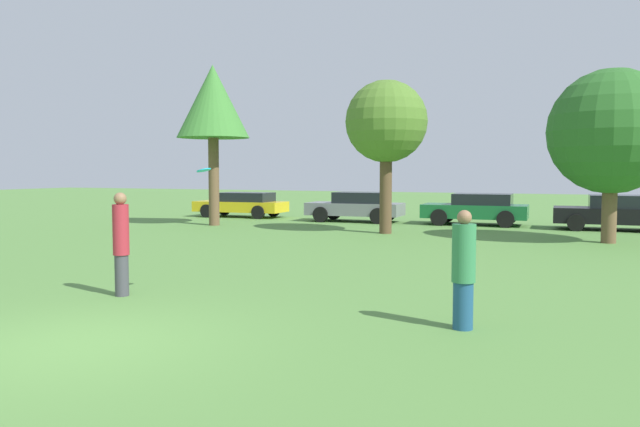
{
  "coord_description": "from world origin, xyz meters",
  "views": [
    {
      "loc": [
        6.16,
        -6.19,
        2.28
      ],
      "look_at": [
        1.45,
        4.8,
        1.47
      ],
      "focal_mm": 35.25,
      "sensor_mm": 36.0,
      "label": 1
    }
  ],
  "objects_px": {
    "parked_car_grey": "(357,206)",
    "parked_car_black": "(615,212)",
    "person_thrower": "(121,243)",
    "parked_car_green": "(477,208)",
    "tree_2": "(612,132)",
    "parked_car_yellow": "(242,204)",
    "frisbee": "(204,170)",
    "tree_1": "(386,123)",
    "tree_0": "(213,103)",
    "person_catcher": "(464,270)"
  },
  "relations": [
    {
      "from": "parked_car_grey",
      "to": "parked_car_black",
      "type": "relative_size",
      "value": 0.99
    },
    {
      "from": "person_thrower",
      "to": "parked_car_green",
      "type": "relative_size",
      "value": 0.43
    },
    {
      "from": "person_thrower",
      "to": "tree_2",
      "type": "xyz_separation_m",
      "value": [
        8.41,
        12.8,
        2.52
      ]
    },
    {
      "from": "parked_car_grey",
      "to": "tree_2",
      "type": "bearing_deg",
      "value": 152.85
    },
    {
      "from": "parked_car_yellow",
      "to": "frisbee",
      "type": "bearing_deg",
      "value": 116.17
    },
    {
      "from": "person_thrower",
      "to": "tree_1",
      "type": "distance_m",
      "value": 13.33
    },
    {
      "from": "parked_car_yellow",
      "to": "tree_0",
      "type": "bearing_deg",
      "value": 103.82
    },
    {
      "from": "frisbee",
      "to": "parked_car_grey",
      "type": "relative_size",
      "value": 0.06
    },
    {
      "from": "person_thrower",
      "to": "parked_car_green",
      "type": "distance_m",
      "value": 18.27
    },
    {
      "from": "tree_1",
      "to": "parked_car_black",
      "type": "relative_size",
      "value": 1.27
    },
    {
      "from": "person_catcher",
      "to": "parked_car_yellow",
      "type": "height_order",
      "value": "person_catcher"
    },
    {
      "from": "parked_car_green",
      "to": "tree_0",
      "type": "bearing_deg",
      "value": 21.87
    },
    {
      "from": "parked_car_black",
      "to": "tree_2",
      "type": "bearing_deg",
      "value": 83.57
    },
    {
      "from": "parked_car_green",
      "to": "parked_car_black",
      "type": "bearing_deg",
      "value": 174.21
    },
    {
      "from": "frisbee",
      "to": "tree_2",
      "type": "xyz_separation_m",
      "value": [
        6.83,
        12.48,
        1.21
      ]
    },
    {
      "from": "parked_car_grey",
      "to": "parked_car_green",
      "type": "distance_m",
      "value": 5.26
    },
    {
      "from": "parked_car_green",
      "to": "person_thrower",
      "type": "bearing_deg",
      "value": 76.83
    },
    {
      "from": "frisbee",
      "to": "tree_0",
      "type": "bearing_deg",
      "value": 122.17
    },
    {
      "from": "person_thrower",
      "to": "tree_0",
      "type": "relative_size",
      "value": 0.28
    },
    {
      "from": "person_thrower",
      "to": "tree_2",
      "type": "relative_size",
      "value": 0.34
    },
    {
      "from": "tree_1",
      "to": "tree_2",
      "type": "xyz_separation_m",
      "value": [
        7.41,
        -0.14,
        -0.51
      ]
    },
    {
      "from": "tree_0",
      "to": "parked_car_black",
      "type": "relative_size",
      "value": 1.53
    },
    {
      "from": "tree_0",
      "to": "parked_car_grey",
      "type": "xyz_separation_m",
      "value": [
        4.87,
        4.12,
        -4.38
      ]
    },
    {
      "from": "parked_car_grey",
      "to": "parked_car_green",
      "type": "xyz_separation_m",
      "value": [
        5.25,
        0.41,
        0.0
      ]
    },
    {
      "from": "person_thrower",
      "to": "tree_0",
      "type": "xyz_separation_m",
      "value": [
        -6.65,
        13.41,
        4.11
      ]
    },
    {
      "from": "tree_0",
      "to": "parked_car_grey",
      "type": "bearing_deg",
      "value": 40.22
    },
    {
      "from": "person_thrower",
      "to": "parked_car_yellow",
      "type": "xyz_separation_m",
      "value": [
        -7.97,
        17.98,
        -0.33
      ]
    },
    {
      "from": "tree_2",
      "to": "parked_car_green",
      "type": "relative_size",
      "value": 1.25
    },
    {
      "from": "tree_2",
      "to": "person_catcher",
      "type": "bearing_deg",
      "value": -99.93
    },
    {
      "from": "tree_0",
      "to": "parked_car_green",
      "type": "xyz_separation_m",
      "value": [
        10.11,
        4.53,
        -4.38
      ]
    },
    {
      "from": "person_catcher",
      "to": "tree_0",
      "type": "relative_size",
      "value": 0.26
    },
    {
      "from": "tree_1",
      "to": "parked_car_yellow",
      "type": "bearing_deg",
      "value": 150.64
    },
    {
      "from": "person_thrower",
      "to": "frisbee",
      "type": "height_order",
      "value": "frisbee"
    },
    {
      "from": "person_catcher",
      "to": "parked_car_yellow",
      "type": "xyz_separation_m",
      "value": [
        -14.14,
        17.97,
        -0.22
      ]
    },
    {
      "from": "person_thrower",
      "to": "parked_car_yellow",
      "type": "height_order",
      "value": "person_thrower"
    },
    {
      "from": "parked_car_grey",
      "to": "tree_1",
      "type": "bearing_deg",
      "value": 118.96
    },
    {
      "from": "person_catcher",
      "to": "parked_car_green",
      "type": "height_order",
      "value": "person_catcher"
    },
    {
      "from": "frisbee",
      "to": "person_catcher",
      "type": "bearing_deg",
      "value": -3.77
    },
    {
      "from": "tree_0",
      "to": "parked_car_yellow",
      "type": "distance_m",
      "value": 6.51
    },
    {
      "from": "frisbee",
      "to": "parked_car_grey",
      "type": "distance_m",
      "value": 17.61
    },
    {
      "from": "parked_car_black",
      "to": "tree_1",
      "type": "bearing_deg",
      "value": 28.77
    },
    {
      "from": "tree_2",
      "to": "frisbee",
      "type": "bearing_deg",
      "value": -118.69
    },
    {
      "from": "frisbee",
      "to": "parked_car_yellow",
      "type": "xyz_separation_m",
      "value": [
        -9.55,
        17.66,
        -1.65
      ]
    },
    {
      "from": "parked_car_black",
      "to": "parked_car_grey",
      "type": "bearing_deg",
      "value": -1.82
    },
    {
      "from": "person_catcher",
      "to": "frisbee",
      "type": "relative_size",
      "value": 6.8
    },
    {
      "from": "person_thrower",
      "to": "parked_car_black",
      "type": "relative_size",
      "value": 0.43
    },
    {
      "from": "person_thrower",
      "to": "tree_0",
      "type": "distance_m",
      "value": 15.52
    },
    {
      "from": "person_catcher",
      "to": "parked_car_grey",
      "type": "relative_size",
      "value": 0.4
    },
    {
      "from": "tree_0",
      "to": "parked_car_green",
      "type": "relative_size",
      "value": 1.53
    },
    {
      "from": "tree_2",
      "to": "parked_car_green",
      "type": "bearing_deg",
      "value": 133.9
    }
  ]
}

